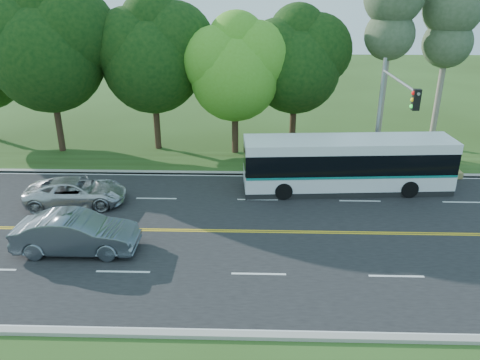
{
  "coord_description": "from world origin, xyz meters",
  "views": [
    {
      "loc": [
        -0.8,
        -19.37,
        10.8
      ],
      "look_at": [
        -1.41,
        2.0,
        1.79
      ],
      "focal_mm": 35.0,
      "sensor_mm": 36.0,
      "label": 1
    }
  ],
  "objects_px": {
    "transit_bus": "(347,165)",
    "suv": "(76,192)",
    "traffic_signal": "(389,108)",
    "sedan": "(76,233)"
  },
  "relations": [
    {
      "from": "sedan",
      "to": "suv",
      "type": "distance_m",
      "value": 4.93
    },
    {
      "from": "transit_bus",
      "to": "suv",
      "type": "distance_m",
      "value": 14.67
    },
    {
      "from": "traffic_signal",
      "to": "sedan",
      "type": "distance_m",
      "value": 16.99
    },
    {
      "from": "suv",
      "to": "transit_bus",
      "type": "bearing_deg",
      "value": -86.56
    },
    {
      "from": "suv",
      "to": "traffic_signal",
      "type": "bearing_deg",
      "value": -86.25
    },
    {
      "from": "transit_bus",
      "to": "traffic_signal",
      "type": "bearing_deg",
      "value": 7.57
    },
    {
      "from": "sedan",
      "to": "suv",
      "type": "xyz_separation_m",
      "value": [
        -1.67,
        4.64,
        -0.15
      ]
    },
    {
      "from": "traffic_signal",
      "to": "transit_bus",
      "type": "bearing_deg",
      "value": -168.53
    },
    {
      "from": "transit_bus",
      "to": "suv",
      "type": "bearing_deg",
      "value": -174.86
    },
    {
      "from": "traffic_signal",
      "to": "suv",
      "type": "relative_size",
      "value": 1.37
    }
  ]
}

